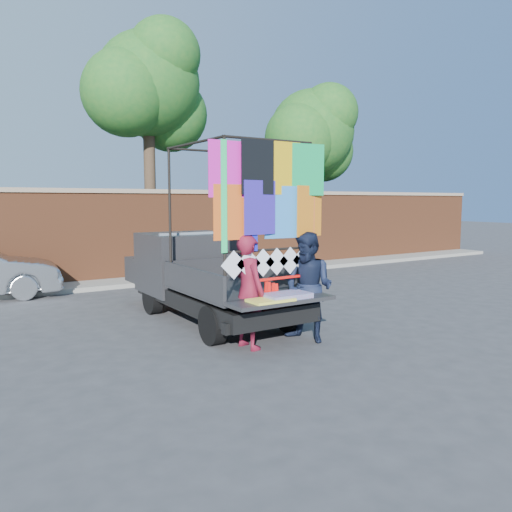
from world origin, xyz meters
TOP-DOWN VIEW (x-y plane):
  - ground at (0.00, 0.00)m, footprint 90.00×90.00m
  - brick_wall at (0.00, 7.00)m, footprint 30.00×0.45m
  - curb at (0.00, 6.30)m, footprint 30.00×1.20m
  - tree_mid at (1.02, 8.12)m, footprint 4.20×3.30m
  - tree_right at (7.52, 8.12)m, footprint 4.20×3.30m
  - pickup_truck at (-0.41, 1.95)m, footprint 2.04×5.12m
  - woman at (-0.78, -0.51)m, footprint 0.50×0.70m
  - man at (0.25, -0.72)m, footprint 0.92×1.04m
  - streamer_bundle at (-0.36, -0.63)m, footprint 0.87×0.07m

SIDE VIEW (x-z plane):
  - ground at x=0.00m, z-range 0.00..0.00m
  - curb at x=0.00m, z-range 0.00..0.12m
  - pickup_truck at x=-0.41m, z-range -0.80..2.43m
  - woman at x=-0.78m, z-range 0.00..1.78m
  - streamer_bundle at x=-0.36m, z-range 0.59..1.19m
  - man at x=0.25m, z-range 0.00..1.78m
  - brick_wall at x=0.00m, z-range 0.02..2.63m
  - tree_right at x=7.52m, z-range 1.44..8.06m
  - tree_mid at x=1.02m, z-range 1.83..9.56m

